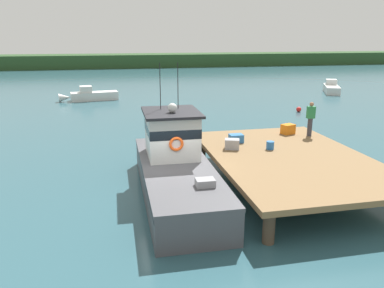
# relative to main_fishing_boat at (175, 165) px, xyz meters

# --- Properties ---
(ground_plane) EXTENTS (200.00, 200.00, 0.00)m
(ground_plane) POSITION_rel_main_fishing_boat_xyz_m (-0.21, -0.35, -1.01)
(ground_plane) COLOR #2D5660
(dock) EXTENTS (6.00, 9.00, 1.20)m
(dock) POSITION_rel_main_fishing_boat_xyz_m (4.59, -0.35, 0.07)
(dock) COLOR #4C3D2D
(dock) RESTS_ON ground
(main_fishing_boat) EXTENTS (2.63, 9.82, 4.80)m
(main_fishing_boat) POSITION_rel_main_fishing_boat_xyz_m (0.00, 0.00, 0.00)
(main_fishing_boat) COLOR #4C4C51
(main_fishing_boat) RESTS_ON ground
(crate_single_far) EXTENTS (0.60, 0.45, 0.37)m
(crate_single_far) POSITION_rel_main_fishing_boat_xyz_m (3.12, 1.98, 0.38)
(crate_single_far) COLOR #3370B2
(crate_single_far) RESTS_ON dock
(crate_stack_near_edge) EXTENTS (0.71, 0.60, 0.42)m
(crate_stack_near_edge) POSITION_rel_main_fishing_boat_xyz_m (2.63, 1.04, 0.40)
(crate_stack_near_edge) COLOR #9E9EA3
(crate_stack_near_edge) RESTS_ON dock
(crate_single_by_cleat) EXTENTS (0.71, 0.62, 0.47)m
(crate_single_by_cleat) POSITION_rel_main_fishing_boat_xyz_m (6.07, 2.92, 0.43)
(crate_single_by_cleat) COLOR orange
(crate_single_by_cleat) RESTS_ON dock
(bait_bucket) EXTENTS (0.32, 0.32, 0.34)m
(bait_bucket) POSITION_rel_main_fishing_boat_xyz_m (4.18, 0.65, 0.36)
(bait_bucket) COLOR #2866B2
(bait_bucket) RESTS_ON dock
(deckhand_by_the_boat) EXTENTS (0.36, 0.22, 1.63)m
(deckhand_by_the_boat) POSITION_rel_main_fishing_boat_xyz_m (6.88, 2.33, 1.05)
(deckhand_by_the_boat) COLOR #383842
(deckhand_by_the_boat) RESTS_ON dock
(moored_boat_off_the_point) EXTENTS (5.38, 1.93, 1.34)m
(moored_boat_off_the_point) POSITION_rel_main_fishing_boat_xyz_m (-4.12, 22.66, -0.54)
(moored_boat_off_the_point) COLOR silver
(moored_boat_off_the_point) RESTS_ON ground
(moored_boat_mid_harbor) EXTENTS (3.19, 5.19, 1.33)m
(moored_boat_mid_harbor) POSITION_rel_main_fishing_boat_xyz_m (20.64, 22.71, -0.55)
(moored_boat_mid_harbor) COLOR silver
(moored_boat_mid_harbor) RESTS_ON ground
(mooring_buoy_inshore) EXTENTS (0.39, 0.39, 0.39)m
(mooring_buoy_inshore) POSITION_rel_main_fishing_boat_xyz_m (12.20, 13.51, -0.81)
(mooring_buoy_inshore) COLOR red
(mooring_buoy_inshore) RESTS_ON ground
(mooring_buoy_channel_marker) EXTENTS (0.37, 0.37, 0.37)m
(mooring_buoy_channel_marker) POSITION_rel_main_fishing_boat_xyz_m (0.64, 10.34, -0.82)
(mooring_buoy_channel_marker) COLOR red
(mooring_buoy_channel_marker) RESTS_ON ground
(far_shoreline) EXTENTS (120.00, 8.00, 2.40)m
(far_shoreline) POSITION_rel_main_fishing_boat_xyz_m (-0.21, 61.65, 0.19)
(far_shoreline) COLOR #284723
(far_shoreline) RESTS_ON ground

